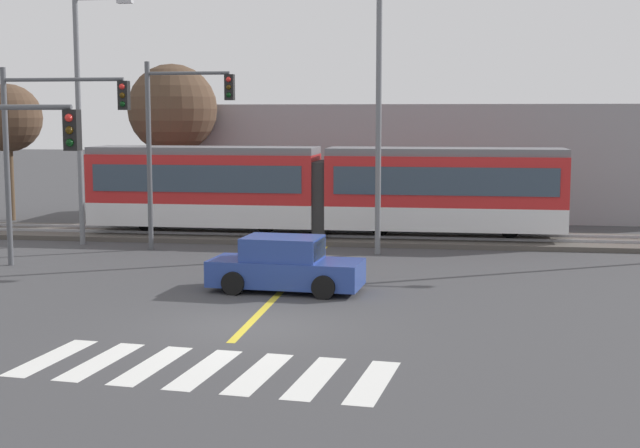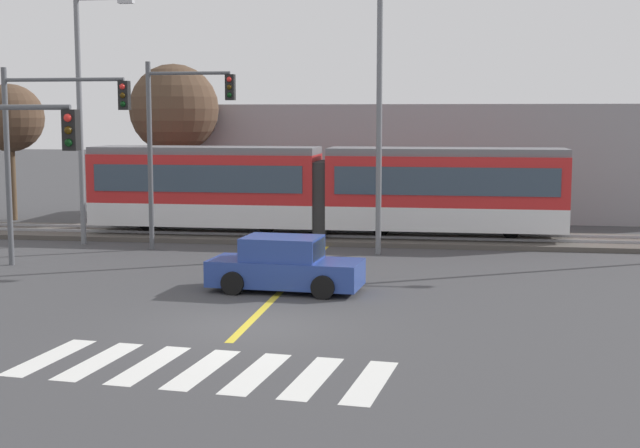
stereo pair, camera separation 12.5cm
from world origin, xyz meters
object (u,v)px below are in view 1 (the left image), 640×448
object	(u,v)px
bare_tree_far_west	(8,119)
bare_tree_west	(172,109)
light_rail_tram	(323,187)
traffic_light_mid_left	(47,134)
street_lamp_west	(83,105)
traffic_light_far_left	(175,128)
street_lamp_centre	(384,105)
sedan_crossing	(286,266)

from	to	relation	value
bare_tree_far_west	bare_tree_west	xyz separation A→B (m)	(7.61, 0.74, 0.42)
light_rail_tram	bare_tree_west	distance (m)	9.58
light_rail_tram	traffic_light_mid_left	xyz separation A→B (m)	(-7.74, -7.57, 2.20)
street_lamp_west	traffic_light_far_left	bearing A→B (deg)	-13.09
traffic_light_far_left	street_lamp_west	world-z (taller)	street_lamp_west
street_lamp_centre	traffic_light_mid_left	bearing A→B (deg)	-158.39
traffic_light_far_left	street_lamp_centre	world-z (taller)	street_lamp_centre
sedan_crossing	bare_tree_far_west	world-z (taller)	bare_tree_far_west
traffic_light_mid_left	bare_tree_far_west	distance (m)	13.94
traffic_light_far_left	bare_tree_far_west	xyz separation A→B (m)	(-10.46, 7.80, 0.30)
street_lamp_west	bare_tree_far_west	xyz separation A→B (m)	(-6.66, 6.92, -0.55)
bare_tree_far_west	traffic_light_far_left	bearing A→B (deg)	-36.71
street_lamp_west	sedan_crossing	bearing A→B (deg)	-40.26
sedan_crossing	street_lamp_centre	xyz separation A→B (m)	(2.15, 6.97, 4.50)
street_lamp_centre	bare_tree_west	distance (m)	13.25
light_rail_tram	sedan_crossing	distance (m)	10.52
traffic_light_mid_left	bare_tree_far_west	bearing A→B (deg)	122.50
traffic_light_far_left	sedan_crossing	bearing A→B (deg)	-52.21
traffic_light_far_left	bare_tree_west	world-z (taller)	bare_tree_west
traffic_light_mid_left	light_rail_tram	bearing A→B (deg)	44.35
street_lamp_west	bare_tree_far_west	world-z (taller)	street_lamp_west
traffic_light_mid_left	bare_tree_west	distance (m)	12.52
light_rail_tram	street_lamp_west	size ratio (longest dim) A/B	1.99
street_lamp_centre	bare_tree_far_west	world-z (taller)	street_lamp_centre
traffic_light_far_left	street_lamp_centre	bearing A→B (deg)	1.31
street_lamp_west	bare_tree_west	world-z (taller)	street_lamp_west
light_rail_tram	street_lamp_centre	size ratio (longest dim) A/B	2.00
bare_tree_west	traffic_light_mid_left	bearing A→B (deg)	-90.56
light_rail_tram	traffic_light_mid_left	distance (m)	11.05
traffic_light_mid_left	bare_tree_west	size ratio (longest dim) A/B	0.89
traffic_light_mid_left	street_lamp_centre	xyz separation A→B (m)	(10.40, 4.12, 0.96)
street_lamp_centre	bare_tree_far_west	xyz separation A→B (m)	(-17.88, 7.63, -0.51)
sedan_crossing	traffic_light_far_left	distance (m)	9.36
light_rail_tram	bare_tree_west	size ratio (longest dim) A/B	2.58
light_rail_tram	traffic_light_mid_left	size ratio (longest dim) A/B	2.91
light_rail_tram	street_lamp_west	distance (m)	9.55
street_lamp_centre	traffic_light_far_left	bearing A→B (deg)	-178.69
traffic_light_mid_left	street_lamp_centre	distance (m)	11.22
traffic_light_far_left	street_lamp_centre	size ratio (longest dim) A/B	0.73
light_rail_tram	street_lamp_centre	world-z (taller)	street_lamp_centre
sedan_crossing	traffic_light_far_left	xyz separation A→B (m)	(-5.27, 6.80, 3.70)
bare_tree_west	traffic_light_far_left	bearing A→B (deg)	-71.53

